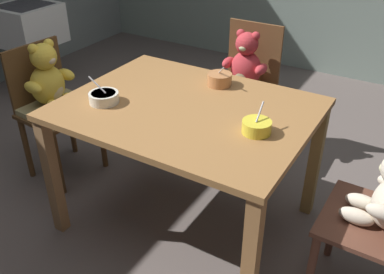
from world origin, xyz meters
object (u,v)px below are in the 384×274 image
porridge_bowl_terracotta_far_center (220,79)px  porridge_bowl_white_near_left (104,97)px  teddy_chair_far_center (244,77)px  teddy_chair_near_left (52,92)px  porridge_bowl_yellow_near_right (257,127)px  dining_table (187,123)px  sink_basin (30,37)px

porridge_bowl_terracotta_far_center → porridge_bowl_white_near_left: bearing=-129.2°
teddy_chair_far_center → teddy_chair_near_left: 1.21m
teddy_chair_near_left → porridge_bowl_yellow_near_right: teddy_chair_near_left is taller
dining_table → teddy_chair_near_left: (-0.96, 0.00, -0.06)m
sink_basin → porridge_bowl_yellow_near_right: bearing=-18.9°
porridge_bowl_terracotta_far_center → sink_basin: size_ratio=0.17×
dining_table → porridge_bowl_white_near_left: 0.43m
dining_table → sink_basin: 2.20m
dining_table → teddy_chair_far_center: size_ratio=1.37×
teddy_chair_near_left → porridge_bowl_terracotta_far_center: bearing=22.0°
teddy_chair_near_left → porridge_bowl_yellow_near_right: 1.36m
teddy_chair_far_center → porridge_bowl_terracotta_far_center: bearing=9.7°
teddy_chair_near_left → sink_basin: size_ratio=1.13×
porridge_bowl_white_near_left → sink_basin: size_ratio=0.20×
teddy_chair_near_left → dining_table: bearing=4.8°
porridge_bowl_yellow_near_right → sink_basin: size_ratio=0.18×
teddy_chair_far_center → porridge_bowl_terracotta_far_center: 0.57m
porridge_bowl_white_near_left → teddy_chair_near_left: bearing=163.3°
dining_table → porridge_bowl_white_near_left: porridge_bowl_white_near_left is taller
dining_table → porridge_bowl_yellow_near_right: 0.41m
teddy_chair_far_center → porridge_bowl_yellow_near_right: teddy_chair_far_center is taller
teddy_chair_near_left → sink_basin: 1.34m
porridge_bowl_terracotta_far_center → sink_basin: porridge_bowl_terracotta_far_center is taller
dining_table → porridge_bowl_white_near_left: bearing=-154.7°
teddy_chair_far_center → teddy_chair_near_left: bearing=-47.3°
dining_table → porridge_bowl_terracotta_far_center: (0.02, 0.30, 0.13)m
teddy_chair_far_center → porridge_bowl_yellow_near_right: bearing=27.4°
porridge_bowl_yellow_near_right → porridge_bowl_white_near_left: (-0.76, -0.12, -0.00)m
porridge_bowl_yellow_near_right → porridge_bowl_terracotta_far_center: bearing=135.8°
dining_table → porridge_bowl_yellow_near_right: porridge_bowl_yellow_near_right is taller
teddy_chair_near_left → sink_basin: teddy_chair_near_left is taller
dining_table → teddy_chair_near_left: teddy_chair_near_left is taller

